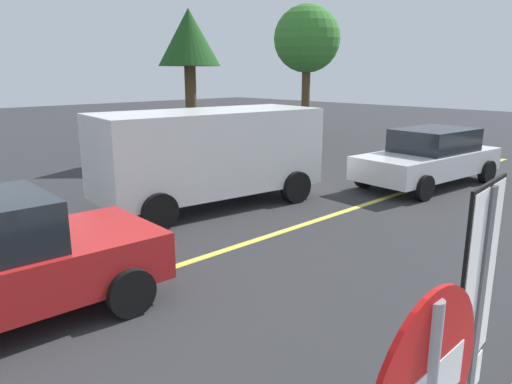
{
  "coord_description": "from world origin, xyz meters",
  "views": [
    {
      "loc": [
        -1.32,
        -6.09,
        3.03
      ],
      "look_at": [
        3.78,
        -0.81,
        1.21
      ],
      "focal_mm": 33.88,
      "sensor_mm": 36.0,
      "label": 1
    }
  ],
  "objects_px": {
    "white_van": "(208,152)",
    "tree_right_verge": "(307,40)",
    "tree_left_verge": "(189,42)",
    "speed_limit_sign": "(473,324)",
    "car_white_crossing": "(430,157)"
  },
  "relations": [
    {
      "from": "white_van",
      "to": "speed_limit_sign",
      "type": "bearing_deg",
      "value": -119.59
    },
    {
      "from": "speed_limit_sign",
      "to": "tree_left_verge",
      "type": "relative_size",
      "value": 0.49
    },
    {
      "from": "white_van",
      "to": "tree_right_verge",
      "type": "xyz_separation_m",
      "value": [
        10.34,
        5.89,
        3.16
      ]
    },
    {
      "from": "speed_limit_sign",
      "to": "tree_right_verge",
      "type": "distance_m",
      "value": 20.28
    },
    {
      "from": "car_white_crossing",
      "to": "tree_left_verge",
      "type": "xyz_separation_m",
      "value": [
        -2.42,
        7.57,
        3.24
      ]
    },
    {
      "from": "white_van",
      "to": "tree_right_verge",
      "type": "relative_size",
      "value": 0.91
    },
    {
      "from": "speed_limit_sign",
      "to": "white_van",
      "type": "height_order",
      "value": "speed_limit_sign"
    },
    {
      "from": "speed_limit_sign",
      "to": "white_van",
      "type": "distance_m",
      "value": 8.96
    },
    {
      "from": "speed_limit_sign",
      "to": "car_white_crossing",
      "type": "xyz_separation_m",
      "value": [
        10.1,
        5.24,
        -0.98
      ]
    },
    {
      "from": "white_van",
      "to": "tree_left_verge",
      "type": "height_order",
      "value": "tree_left_verge"
    },
    {
      "from": "tree_left_verge",
      "to": "speed_limit_sign",
      "type": "bearing_deg",
      "value": -120.97
    },
    {
      "from": "speed_limit_sign",
      "to": "tree_left_verge",
      "type": "xyz_separation_m",
      "value": [
        7.68,
        12.81,
        2.26
      ]
    },
    {
      "from": "car_white_crossing",
      "to": "tree_left_verge",
      "type": "distance_m",
      "value": 8.58
    },
    {
      "from": "speed_limit_sign",
      "to": "white_van",
      "type": "xyz_separation_m",
      "value": [
        4.42,
        7.78,
        -0.5
      ]
    },
    {
      "from": "speed_limit_sign",
      "to": "tree_right_verge",
      "type": "relative_size",
      "value": 0.42
    }
  ]
}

